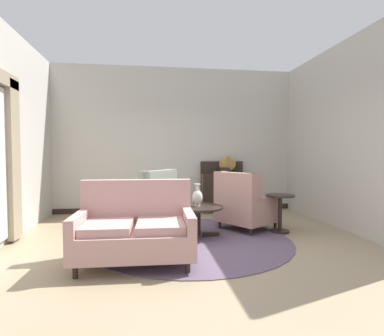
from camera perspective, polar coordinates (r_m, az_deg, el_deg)
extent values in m
plane|color=#9E896B|center=(4.70, 0.26, -14.18)|extent=(7.99, 7.99, 0.00)
cube|color=#BCB7AD|center=(7.34, -2.99, 5.16)|extent=(5.82, 0.08, 3.37)
cube|color=#BCB7AD|center=(5.75, -30.47, 5.51)|extent=(0.08, 4.00, 3.37)
cube|color=#BCB7AD|center=(6.36, 25.25, 5.31)|extent=(0.08, 4.00, 3.37)
cube|color=black|center=(7.40, -2.92, -7.49)|extent=(5.66, 0.03, 0.12)
cylinder|color=#5B4C60|center=(4.98, -0.25, -13.12)|extent=(3.14, 3.14, 0.01)
cube|color=gray|center=(5.49, -30.07, 1.26)|extent=(0.10, 0.32, 2.44)
cylinder|color=black|center=(5.04, 1.03, -7.21)|extent=(0.83, 0.83, 0.04)
cylinder|color=black|center=(5.09, 1.03, -9.80)|extent=(0.10, 0.10, 0.43)
cube|color=black|center=(5.19, 3.46, -12.16)|extent=(0.28, 0.07, 0.07)
cube|color=black|center=(5.29, -0.71, -11.86)|extent=(0.21, 0.26, 0.07)
cube|color=black|center=(4.94, 0.21, -12.92)|extent=(0.18, 0.28, 0.07)
cylinder|color=beige|center=(5.02, 1.00, -6.91)|extent=(0.09, 0.09, 0.02)
ellipsoid|color=beige|center=(5.00, 1.00, -5.44)|extent=(0.17, 0.17, 0.24)
cylinder|color=beige|center=(4.98, 1.00, -3.54)|extent=(0.06, 0.06, 0.09)
torus|color=beige|center=(4.97, 1.01, -3.00)|extent=(0.11, 0.11, 0.02)
cube|color=tan|center=(3.95, -10.48, -13.14)|extent=(1.46, 0.93, 0.29)
cube|color=tan|center=(4.22, -10.15, -6.05)|extent=(1.44, 0.19, 0.58)
cube|color=tan|center=(3.90, -15.25, -10.41)|extent=(0.60, 0.70, 0.10)
cube|color=tan|center=(3.86, -5.79, -10.50)|extent=(0.60, 0.70, 0.10)
cube|color=tan|center=(3.95, -20.31, -9.50)|extent=(0.14, 0.78, 0.21)
cube|color=tan|center=(3.85, -0.56, -9.65)|extent=(0.14, 0.78, 0.21)
cylinder|color=black|center=(3.78, -20.70, -17.48)|extent=(0.06, 0.06, 0.14)
cylinder|color=black|center=(3.68, -0.80, -17.86)|extent=(0.06, 0.06, 0.14)
cylinder|color=black|center=(4.44, -18.30, -14.37)|extent=(0.06, 0.06, 0.14)
cylinder|color=black|center=(4.36, -1.71, -14.57)|extent=(0.06, 0.06, 0.14)
cube|color=tan|center=(5.75, 10.17, -8.26)|extent=(1.20, 1.20, 0.28)
cube|color=tan|center=(5.40, 7.79, -4.12)|extent=(0.59, 0.79, 0.62)
cube|color=tan|center=(5.22, 11.60, -3.55)|extent=(0.22, 0.19, 0.47)
cube|color=tan|center=(5.71, 5.49, -2.99)|extent=(0.22, 0.19, 0.47)
cube|color=tan|center=(5.52, 13.62, -6.18)|extent=(0.70, 0.51, 0.21)
cube|color=tan|center=(5.98, 7.63, -5.46)|extent=(0.70, 0.51, 0.21)
cylinder|color=black|center=(5.88, 15.07, -10.14)|extent=(0.06, 0.06, 0.14)
cylinder|color=black|center=(6.28, 9.67, -9.26)|extent=(0.06, 0.06, 0.14)
cylinder|color=black|center=(5.31, 10.73, -11.48)|extent=(0.06, 0.06, 0.14)
cylinder|color=black|center=(5.75, 5.13, -10.35)|extent=(0.06, 0.06, 0.14)
cube|color=gray|center=(5.77, -8.46, -8.23)|extent=(1.15, 1.14, 0.27)
cube|color=gray|center=(5.50, -5.70, -3.86)|extent=(0.61, 0.72, 0.66)
cube|color=gray|center=(5.83, -4.38, -2.70)|extent=(0.22, 0.20, 0.50)
cube|color=gray|center=(5.27, -8.75, -3.29)|extent=(0.22, 0.20, 0.50)
cube|color=gray|center=(6.04, -6.74, -5.58)|extent=(0.63, 0.53, 0.18)
cube|color=gray|center=(5.50, -11.19, -6.41)|extent=(0.63, 0.53, 0.18)
cylinder|color=black|center=(6.26, -8.98, -9.28)|extent=(0.06, 0.06, 0.14)
cylinder|color=black|center=(5.79, -13.08, -10.30)|extent=(0.06, 0.06, 0.14)
cylinder|color=black|center=(5.87, -3.87, -10.06)|extent=(0.06, 0.06, 0.14)
cylinder|color=black|center=(5.37, -7.81, -11.29)|extent=(0.06, 0.06, 0.14)
cylinder|color=black|center=(5.55, 15.93, -4.89)|extent=(0.49, 0.49, 0.03)
cylinder|color=black|center=(5.61, 15.89, -8.22)|extent=(0.07, 0.07, 0.63)
cylinder|color=black|center=(5.67, 15.85, -11.14)|extent=(0.32, 0.32, 0.04)
cube|color=black|center=(7.27, 5.78, -4.15)|extent=(1.02, 0.36, 0.81)
cube|color=black|center=(7.38, 5.50, 0.17)|extent=(1.02, 0.04, 0.27)
cube|color=black|center=(7.12, 2.39, -7.98)|extent=(0.06, 0.06, 0.10)
cube|color=black|center=(7.34, 9.52, -7.69)|extent=(0.06, 0.06, 0.10)
cube|color=black|center=(7.37, 2.02, -7.61)|extent=(0.06, 0.06, 0.10)
cube|color=black|center=(7.58, 8.92, -7.35)|extent=(0.06, 0.06, 0.10)
cube|color=black|center=(7.21, 5.83, -0.43)|extent=(0.24, 0.24, 0.14)
cone|color=#B28942|center=(7.14, 6.47, 1.52)|extent=(0.53, 0.61, 0.52)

